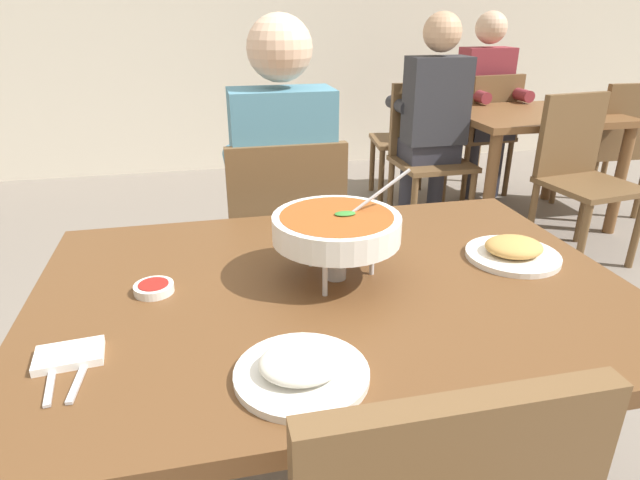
% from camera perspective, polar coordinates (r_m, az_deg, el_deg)
% --- Properties ---
extents(dining_table_main, '(1.38, 0.97, 0.72)m').
position_cam_1_polar(dining_table_main, '(1.31, 1.44, -8.27)').
color(dining_table_main, brown).
rests_on(dining_table_main, ground_plane).
extents(chair_diner_main, '(0.44, 0.44, 0.90)m').
position_cam_1_polar(chair_diner_main, '(2.04, -3.79, 0.08)').
color(chair_diner_main, brown).
rests_on(chair_diner_main, ground_plane).
extents(diner_main, '(0.40, 0.45, 1.31)m').
position_cam_1_polar(diner_main, '(1.99, -4.12, 6.70)').
color(diner_main, '#2D2D38').
rests_on(diner_main, ground_plane).
extents(curry_bowl, '(0.33, 0.30, 0.26)m').
position_cam_1_polar(curry_bowl, '(1.24, 1.78, 1.26)').
color(curry_bowl, silver).
rests_on(curry_bowl, dining_table_main).
extents(rice_plate, '(0.24, 0.24, 0.06)m').
position_cam_1_polar(rice_plate, '(0.96, -1.98, -13.52)').
color(rice_plate, white).
rests_on(rice_plate, dining_table_main).
extents(appetizer_plate, '(0.24, 0.24, 0.06)m').
position_cam_1_polar(appetizer_plate, '(1.47, 19.96, -1.13)').
color(appetizer_plate, white).
rests_on(appetizer_plate, dining_table_main).
extents(sauce_dish, '(0.09, 0.09, 0.02)m').
position_cam_1_polar(sauce_dish, '(1.28, -17.34, -4.91)').
color(sauce_dish, white).
rests_on(sauce_dish, dining_table_main).
extents(napkin_folded, '(0.13, 0.09, 0.02)m').
position_cam_1_polar(napkin_folded, '(1.11, -25.23, -11.11)').
color(napkin_folded, white).
rests_on(napkin_folded, dining_table_main).
extents(fork_utensil, '(0.03, 0.17, 0.01)m').
position_cam_1_polar(fork_utensil, '(1.08, -26.75, -12.80)').
color(fork_utensil, silver).
rests_on(fork_utensil, dining_table_main).
extents(spoon_utensil, '(0.02, 0.17, 0.01)m').
position_cam_1_polar(spoon_utensil, '(1.07, -24.10, -12.72)').
color(spoon_utensil, silver).
rests_on(spoon_utensil, dining_table_main).
extents(dining_table_far, '(1.00, 0.80, 0.72)m').
position_cam_1_polar(dining_table_far, '(3.73, 21.60, 10.68)').
color(dining_table_far, brown).
rests_on(dining_table_far, ground_plane).
extents(chair_bg_left, '(0.45, 0.45, 0.90)m').
position_cam_1_polar(chair_bg_left, '(3.48, 11.35, 9.59)').
color(chair_bg_left, brown).
rests_on(chair_bg_left, ground_plane).
extents(chair_bg_middle, '(0.50, 0.50, 0.90)m').
position_cam_1_polar(chair_bg_middle, '(4.19, 17.10, 11.32)').
color(chair_bg_middle, brown).
rests_on(chair_bg_middle, ground_plane).
extents(chair_bg_right, '(0.46, 0.46, 0.90)m').
position_cam_1_polar(chair_bg_right, '(4.08, 29.05, 9.12)').
color(chair_bg_right, brown).
rests_on(chair_bg_right, ground_plane).
extents(chair_bg_corner, '(0.50, 0.50, 0.90)m').
position_cam_1_polar(chair_bg_corner, '(3.30, 26.04, 6.93)').
color(chair_bg_corner, brown).
rests_on(chair_bg_corner, ground_plane).
extents(chair_bg_window, '(0.50, 0.50, 0.90)m').
position_cam_1_polar(chair_bg_window, '(4.01, 10.33, 11.45)').
color(chair_bg_window, brown).
rests_on(chair_bg_window, ground_plane).
extents(patron_bg_left, '(0.40, 0.45, 1.31)m').
position_cam_1_polar(patron_bg_left, '(3.37, 11.97, 13.21)').
color(patron_bg_left, '#2D2D38').
rests_on(patron_bg_left, ground_plane).
extents(patron_bg_middle, '(0.40, 0.45, 1.31)m').
position_cam_1_polar(patron_bg_middle, '(4.18, 17.32, 14.59)').
color(patron_bg_middle, '#2D2D38').
rests_on(patron_bg_middle, ground_plane).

